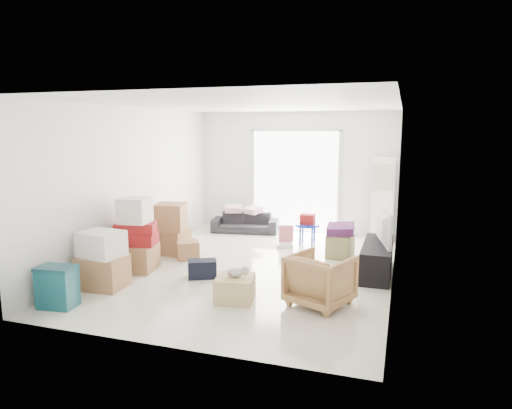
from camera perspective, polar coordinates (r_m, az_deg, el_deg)
The scene contains 21 objects.
room_shell at distance 7.50m, azimuth -0.30°, elevation 2.03°, with size 4.98×6.48×3.18m.
sliding_door at distance 10.36m, azimuth 4.88°, elevation 3.44°, with size 2.10×0.04×2.33m.
ac_tower at distance 9.83m, azimuth 15.55°, elevation 0.64°, with size 0.45×0.30×1.75m, color white.
tv_console at distance 7.66m, azimuth 14.90°, elevation -6.55°, with size 0.45×1.49×0.50m, color black.
television at distance 7.58m, azimuth 15.00°, elevation -4.28°, with size 0.96×0.55×0.13m, color black.
sofa at distance 10.34m, azimuth -1.37°, elevation -1.88°, with size 1.49×0.43×0.58m, color #232327.
pillow_left at distance 10.40m, azimuth -2.85°, elevation 0.14°, with size 0.37×0.30×0.12m, color #BB889D.
pillow_right at distance 10.22m, azimuth -0.34°, elevation -0.01°, with size 0.36×0.29×0.12m, color #BB889D.
armchair at distance 6.15m, azimuth 8.04°, elevation -9.00°, with size 0.74×0.69×0.76m, color #9F7E46.
storage_bins at distance 6.59m, azimuth -23.58°, elevation -9.39°, with size 0.52×0.39×0.55m.
box_stack_a at distance 7.09m, azimuth -18.65°, elevation -6.72°, with size 0.67×0.57×0.85m.
box_stack_b at distance 7.78m, azimuth -14.76°, elevation -4.20°, with size 0.73×0.68×1.21m.
box_stack_c at distance 8.71m, azimuth -10.63°, elevation -3.05°, with size 0.66×0.64×0.94m.
loose_box at distance 8.36m, azimuth -8.51°, elevation -5.63°, with size 0.38×0.38×0.32m, color olive.
duffel_bag at distance 7.29m, azimuth -6.74°, elevation -8.00°, with size 0.44×0.26×0.28m, color black.
ottoman at distance 8.44m, azimuth 10.47°, elevation -5.17°, with size 0.43×0.43×0.43m, color olive.
blanket at distance 8.37m, azimuth 10.52°, elevation -3.29°, with size 0.47×0.47×0.14m, color #542255.
kids_table at distance 9.26m, azimuth 6.46°, elevation -2.32°, with size 0.49×0.49×0.62m.
toy_walker at distance 9.14m, azimuth 3.65°, elevation -4.53°, with size 0.39×0.37×0.42m.
wood_crate at distance 6.32m, azimuth -2.64°, elevation -10.46°, with size 0.50×0.50×0.33m, color tan.
plush_bunny at distance 6.24m, azimuth -2.34°, elevation -8.42°, with size 0.31×0.18×0.15m.
Camera 1 is at (2.34, -7.06, 2.31)m, focal length 32.00 mm.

